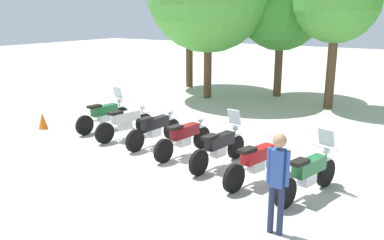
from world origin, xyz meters
name	(u,v)px	position (x,y,z in m)	size (l,w,h in m)	color
ground_plane	(182,156)	(0.00, 0.00, 0.00)	(80.00, 80.00, 0.00)	#BCB7A8
motorcycle_0	(104,114)	(-3.64, 0.79, 0.52)	(0.62, 2.19, 1.37)	black
motorcycle_1	(126,122)	(-2.42, 0.47, 0.50)	(0.70, 2.18, 0.99)	black
motorcycle_2	(155,128)	(-1.21, 0.37, 0.50)	(0.63, 2.19, 0.99)	black
motorcycle_3	(184,137)	(0.00, 0.11, 0.50)	(0.68, 2.18, 0.99)	black
motorcycle_4	(219,147)	(1.22, -0.12, 0.52)	(0.67, 2.18, 1.37)	black
motorcycle_5	(257,161)	(2.43, -0.55, 0.50)	(0.78, 2.16, 0.99)	black
motorcycle_6	(309,173)	(3.65, -0.65, 0.52)	(0.80, 2.15, 1.37)	black
person_0	(278,175)	(3.64, -2.47, 1.09)	(0.40, 0.25, 1.83)	#232D4C
tree_2	(281,7)	(-0.96, 9.38, 4.02)	(3.87, 3.87, 5.97)	brown
tree_3	(337,0)	(1.76, 8.06, 4.25)	(3.33, 3.33, 5.94)	brown
traffic_cone	(43,121)	(-5.46, -0.27, 0.28)	(0.32, 0.32, 0.55)	orange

